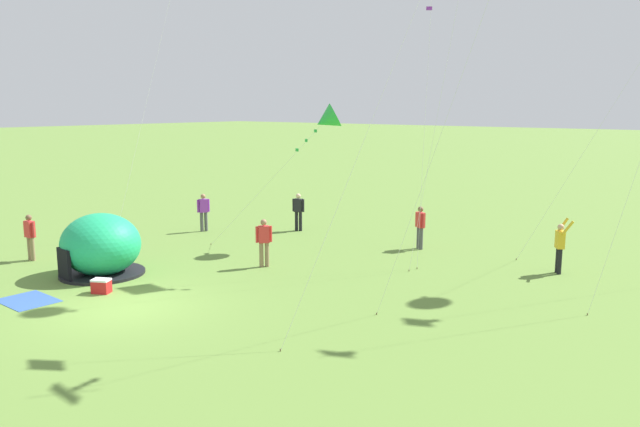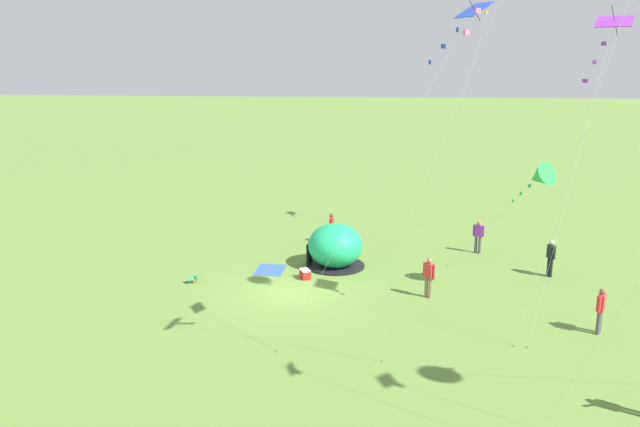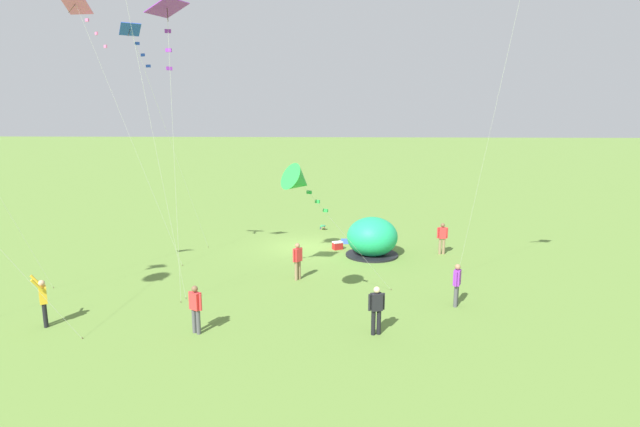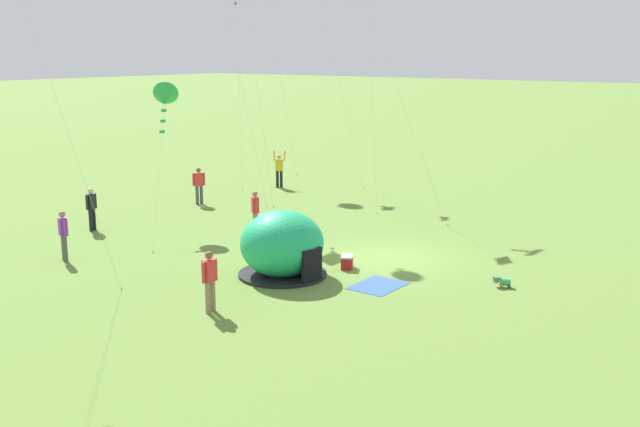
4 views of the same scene
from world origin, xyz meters
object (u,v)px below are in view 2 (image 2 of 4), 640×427
at_px(popup_tent, 335,247).
at_px(person_strolling, 332,227).
at_px(cooler_box, 305,274).
at_px(toddler_crawling, 193,279).
at_px(person_far_back, 601,308).
at_px(kite_green, 539,177).
at_px(kite_purple, 611,31).
at_px(person_near_tent, 478,235).
at_px(person_watching_sky, 429,275).
at_px(kite_blue, 462,27).
at_px(person_center_field, 551,256).

height_order(popup_tent, person_strolling, popup_tent).
height_order(cooler_box, toddler_crawling, cooler_box).
bearing_deg(popup_tent, toddler_crawling, -64.35).
distance_m(cooler_box, person_far_back, 12.25).
xyz_separation_m(kite_green, kite_purple, (4.17, 0.79, 5.39)).
xyz_separation_m(person_far_back, person_near_tent, (-9.47, -3.02, 0.00)).
xyz_separation_m(toddler_crawling, person_watching_sky, (0.65, 10.31, 0.79)).
bearing_deg(kite_blue, person_center_field, 151.08).
xyz_separation_m(popup_tent, person_strolling, (-3.80, -0.52, -0.03)).
bearing_deg(kite_purple, kite_green, -169.27).
bearing_deg(kite_purple, person_watching_sky, -126.16).
bearing_deg(popup_tent, person_near_tent, 112.69).
bearing_deg(cooler_box, kite_green, 82.84).
height_order(toddler_crawling, kite_purple, kite_purple).
bearing_deg(person_center_field, person_strolling, -111.67).
distance_m(popup_tent, person_strolling, 3.83).
xyz_separation_m(person_strolling, person_far_back, (10.30, 10.63, 0.00)).
relative_size(person_watching_sky, kite_purple, 0.15).
bearing_deg(kite_green, popup_tent, -110.10).
xyz_separation_m(toddler_crawling, person_strolling, (-6.73, 5.60, 0.79)).
height_order(popup_tent, toddler_crawling, popup_tent).
distance_m(toddler_crawling, person_center_field, 16.21).
bearing_deg(person_watching_sky, kite_blue, 0.87).
bearing_deg(person_strolling, cooler_box, -6.94).
height_order(person_watching_sky, person_strolling, same).
height_order(person_near_tent, kite_purple, kite_purple).
xyz_separation_m(cooler_box, person_far_back, (4.64, 11.32, 0.74)).
bearing_deg(cooler_box, kite_blue, 32.80).
height_order(cooler_box, person_center_field, person_center_field).
relative_size(person_watching_sky, person_center_field, 1.00).
xyz_separation_m(popup_tent, cooler_box, (1.87, -1.21, -0.78)).
height_order(person_watching_sky, kite_green, kite_green).
bearing_deg(person_strolling, popup_tent, 7.77).
bearing_deg(person_far_back, kite_green, -153.67).
relative_size(popup_tent, kite_green, 0.49).
distance_m(kite_green, kite_purple, 6.85).
xyz_separation_m(person_watching_sky, person_far_back, (2.92, 5.91, 0.00)).
distance_m(person_watching_sky, person_center_field, 6.54).
xyz_separation_m(person_far_back, person_center_field, (-6.18, -0.24, 0.00)).
bearing_deg(person_far_back, kite_purple, -50.98).
bearing_deg(person_strolling, person_near_tent, 83.74).
bearing_deg(cooler_box, person_watching_sky, 72.39).
height_order(person_watching_sky, person_near_tent, same).
relative_size(toddler_crawling, person_near_tent, 0.32).
bearing_deg(kite_purple, popup_tent, -128.21).
relative_size(person_strolling, person_near_tent, 1.00).
distance_m(kite_blue, kite_green, 9.99).
distance_m(person_strolling, kite_purple, 17.52).
bearing_deg(person_far_back, person_strolling, -134.12).
xyz_separation_m(cooler_box, person_strolling, (-5.67, 0.69, 0.74)).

